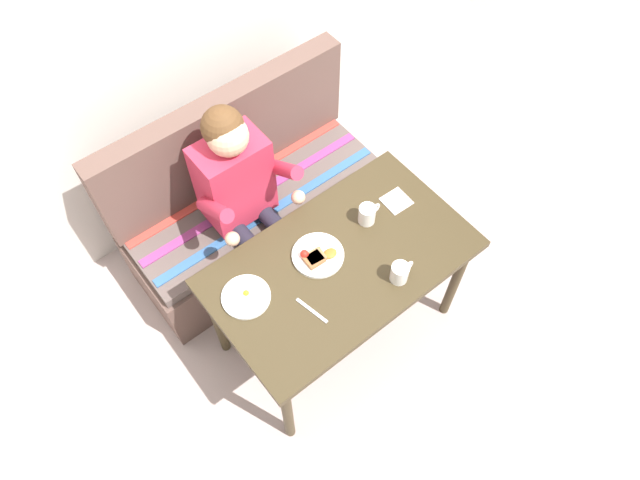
{
  "coord_description": "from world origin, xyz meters",
  "views": [
    {
      "loc": [
        -0.9,
        -0.97,
        2.98
      ],
      "look_at": [
        0.0,
        0.15,
        0.72
      ],
      "focal_mm": 32.76,
      "sensor_mm": 36.0,
      "label": 1
    }
  ],
  "objects_px": {
    "table": "(340,270)",
    "napkin": "(396,201)",
    "plate_breakfast": "(317,256)",
    "plate_eggs": "(246,297)",
    "coffee_mug": "(367,214)",
    "couch": "(252,205)",
    "coffee_mug_second": "(400,272)",
    "fork": "(312,311)",
    "person": "(243,191)"
  },
  "relations": [
    {
      "from": "person",
      "to": "plate_eggs",
      "type": "distance_m",
      "value": 0.57
    },
    {
      "from": "plate_breakfast",
      "to": "napkin",
      "type": "relative_size",
      "value": 1.95
    },
    {
      "from": "plate_eggs",
      "to": "fork",
      "type": "distance_m",
      "value": 0.29
    },
    {
      "from": "couch",
      "to": "person",
      "type": "bearing_deg",
      "value": -125.47
    },
    {
      "from": "table",
      "to": "person",
      "type": "xyz_separation_m",
      "value": [
        -0.12,
        0.59,
        0.09
      ]
    },
    {
      "from": "coffee_mug_second",
      "to": "napkin",
      "type": "bearing_deg",
      "value": 48.85
    },
    {
      "from": "plate_breakfast",
      "to": "plate_eggs",
      "type": "bearing_deg",
      "value": 174.92
    },
    {
      "from": "plate_breakfast",
      "to": "coffee_mug_second",
      "type": "height_order",
      "value": "coffee_mug_second"
    },
    {
      "from": "fork",
      "to": "couch",
      "type": "bearing_deg",
      "value": 62.23
    },
    {
      "from": "table",
      "to": "coffee_mug",
      "type": "distance_m",
      "value": 0.29
    },
    {
      "from": "couch",
      "to": "person",
      "type": "distance_m",
      "value": 0.46
    },
    {
      "from": "coffee_mug_second",
      "to": "fork",
      "type": "distance_m",
      "value": 0.42
    },
    {
      "from": "table",
      "to": "plate_eggs",
      "type": "relative_size",
      "value": 5.61
    },
    {
      "from": "person",
      "to": "coffee_mug_second",
      "type": "bearing_deg",
      "value": -71.78
    },
    {
      "from": "person",
      "to": "couch",
      "type": "bearing_deg",
      "value": 54.53
    },
    {
      "from": "couch",
      "to": "coffee_mug_second",
      "type": "relative_size",
      "value": 12.2
    },
    {
      "from": "table",
      "to": "napkin",
      "type": "xyz_separation_m",
      "value": [
        0.42,
        0.09,
        0.09
      ]
    },
    {
      "from": "table",
      "to": "couch",
      "type": "distance_m",
      "value": 0.83
    },
    {
      "from": "plate_breakfast",
      "to": "coffee_mug_second",
      "type": "relative_size",
      "value": 2.0
    },
    {
      "from": "table",
      "to": "coffee_mug_second",
      "type": "distance_m",
      "value": 0.3
    },
    {
      "from": "plate_breakfast",
      "to": "coffee_mug",
      "type": "height_order",
      "value": "coffee_mug"
    },
    {
      "from": "napkin",
      "to": "person",
      "type": "bearing_deg",
      "value": 137.27
    },
    {
      "from": "coffee_mug",
      "to": "napkin",
      "type": "relative_size",
      "value": 0.98
    },
    {
      "from": "couch",
      "to": "fork",
      "type": "xyz_separation_m",
      "value": [
        -0.25,
        -0.88,
        0.4
      ]
    },
    {
      "from": "plate_eggs",
      "to": "coffee_mug",
      "type": "relative_size",
      "value": 1.81
    },
    {
      "from": "coffee_mug",
      "to": "fork",
      "type": "height_order",
      "value": "coffee_mug"
    },
    {
      "from": "coffee_mug",
      "to": "coffee_mug_second",
      "type": "relative_size",
      "value": 1.0
    },
    {
      "from": "plate_breakfast",
      "to": "fork",
      "type": "bearing_deg",
      "value": -133.54
    },
    {
      "from": "coffee_mug",
      "to": "napkin",
      "type": "bearing_deg",
      "value": -2.17
    },
    {
      "from": "plate_eggs",
      "to": "coffee_mug_second",
      "type": "distance_m",
      "value": 0.67
    },
    {
      "from": "couch",
      "to": "plate_eggs",
      "type": "xyz_separation_m",
      "value": [
        -0.44,
        -0.65,
        0.41
      ]
    },
    {
      "from": "napkin",
      "to": "fork",
      "type": "height_order",
      "value": "napkin"
    },
    {
      "from": "coffee_mug_second",
      "to": "person",
      "type": "bearing_deg",
      "value": 108.22
    },
    {
      "from": "plate_breakfast",
      "to": "napkin",
      "type": "xyz_separation_m",
      "value": [
        0.49,
        0.01,
        -0.01
      ]
    },
    {
      "from": "table",
      "to": "fork",
      "type": "height_order",
      "value": "fork"
    },
    {
      "from": "plate_breakfast",
      "to": "napkin",
      "type": "height_order",
      "value": "plate_breakfast"
    },
    {
      "from": "coffee_mug_second",
      "to": "couch",
      "type": "bearing_deg",
      "value": 98.26
    },
    {
      "from": "couch",
      "to": "napkin",
      "type": "distance_m",
      "value": 0.89
    },
    {
      "from": "person",
      "to": "napkin",
      "type": "distance_m",
      "value": 0.74
    },
    {
      "from": "table",
      "to": "coffee_mug_second",
      "type": "relative_size",
      "value": 10.17
    },
    {
      "from": "table",
      "to": "napkin",
      "type": "bearing_deg",
      "value": 11.97
    },
    {
      "from": "plate_eggs",
      "to": "napkin",
      "type": "height_order",
      "value": "plate_eggs"
    },
    {
      "from": "couch",
      "to": "fork",
      "type": "height_order",
      "value": "couch"
    },
    {
      "from": "plate_eggs",
      "to": "table",
      "type": "bearing_deg",
      "value": -14.59
    },
    {
      "from": "person",
      "to": "coffee_mug",
      "type": "xyz_separation_m",
      "value": [
        0.36,
        -0.49,
        0.04
      ]
    },
    {
      "from": "napkin",
      "to": "plate_eggs",
      "type": "bearing_deg",
      "value": 178.33
    },
    {
      "from": "coffee_mug_second",
      "to": "table",
      "type": "bearing_deg",
      "value": 122.52
    },
    {
      "from": "plate_eggs",
      "to": "napkin",
      "type": "relative_size",
      "value": 1.77
    },
    {
      "from": "table",
      "to": "plate_breakfast",
      "type": "height_order",
      "value": "plate_breakfast"
    },
    {
      "from": "plate_eggs",
      "to": "coffee_mug_second",
      "type": "bearing_deg",
      "value": -30.31
    }
  ]
}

